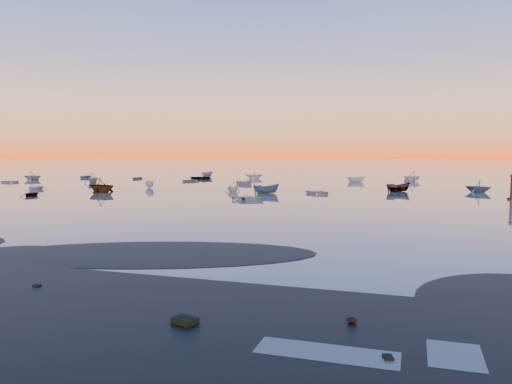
% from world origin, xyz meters
% --- Properties ---
extents(ground, '(600.00, 600.00, 0.00)m').
position_xyz_m(ground, '(0.00, 100.00, 0.00)').
color(ground, slate).
rests_on(ground, ground).
extents(mud_lobes, '(140.00, 6.00, 0.07)m').
position_xyz_m(mud_lobes, '(0.00, -1.00, 0.01)').
color(mud_lobes, black).
rests_on(mud_lobes, ground).
extents(moored_fleet, '(124.00, 58.00, 1.20)m').
position_xyz_m(moored_fleet, '(0.00, 53.00, 0.00)').
color(moored_fleet, silver).
rests_on(moored_fleet, ground).
extents(boat_near_left, '(4.32, 3.27, 1.00)m').
position_xyz_m(boat_near_left, '(-39.52, 37.62, 0.00)').
color(boat_near_left, silver).
rests_on(boat_near_left, ground).
extents(boat_near_center, '(3.46, 3.91, 1.28)m').
position_xyz_m(boat_near_center, '(-5.02, 41.14, 0.00)').
color(boat_near_center, '#39526E').
rests_on(boat_near_center, ground).
extents(channel_marker, '(0.92, 0.92, 3.25)m').
position_xyz_m(channel_marker, '(24.65, 41.91, 1.29)').
color(channel_marker, '#43100E').
rests_on(channel_marker, ground).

